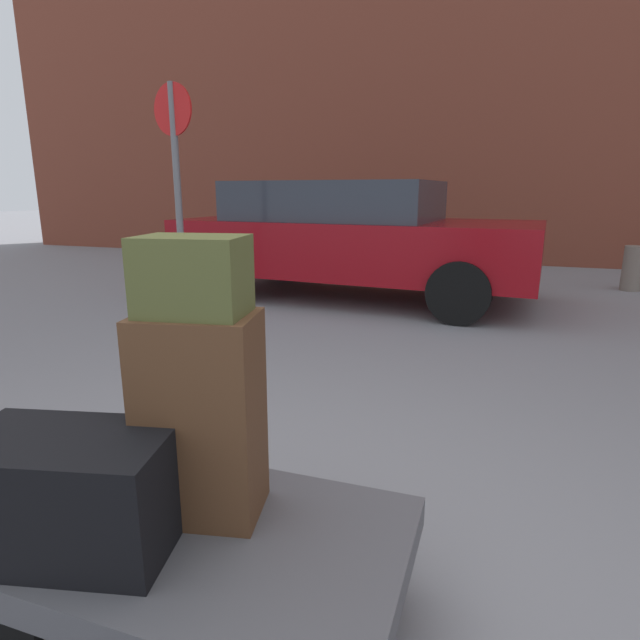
% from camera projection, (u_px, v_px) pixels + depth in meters
% --- Properties ---
extents(ground_plane, '(60.00, 60.00, 0.00)m').
position_uv_depth(ground_plane, '(194.00, 621.00, 1.63)').
color(ground_plane, gray).
extents(luggage_cart, '(1.29, 0.76, 0.34)m').
position_uv_depth(luggage_cart, '(189.00, 547.00, 1.57)').
color(luggage_cart, '#4C4C51').
rests_on(luggage_cart, ground_plane).
extents(suitcase_brown_stacked_top, '(0.39, 0.31, 0.63)m').
position_uv_depth(suitcase_brown_stacked_top, '(201.00, 417.00, 1.56)').
color(suitcase_brown_stacked_top, '#51331E').
rests_on(suitcase_brown_stacked_top, luggage_cart).
extents(duffel_bag_black_rear_right, '(0.62, 0.45, 0.33)m').
position_uv_depth(duffel_bag_black_rear_right, '(68.00, 493.00, 1.43)').
color(duffel_bag_black_rear_right, black).
rests_on(duffel_bag_black_rear_right, luggage_cart).
extents(duffel_bag_olive_topmost_pile, '(0.32, 0.25, 0.22)m').
position_uv_depth(duffel_bag_olive_topmost_pile, '(193.00, 276.00, 1.46)').
color(duffel_bag_olive_topmost_pile, '#4C5128').
rests_on(duffel_bag_olive_topmost_pile, suitcase_brown_stacked_top).
extents(parked_car, '(4.42, 2.17, 1.42)m').
position_uv_depth(parked_car, '(350.00, 236.00, 6.43)').
color(parked_car, maroon).
rests_on(parked_car, ground_plane).
extents(bollard_kerb_near, '(0.24, 0.24, 0.60)m').
position_uv_depth(bollard_kerb_near, '(632.00, 268.00, 6.98)').
color(bollard_kerb_near, '#72665B').
rests_on(bollard_kerb_near, ground_plane).
extents(no_parking_sign, '(0.49, 0.13, 2.33)m').
position_uv_depth(no_parking_sign, '(177.00, 177.00, 5.25)').
color(no_parking_sign, slate).
rests_on(no_parking_sign, ground_plane).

